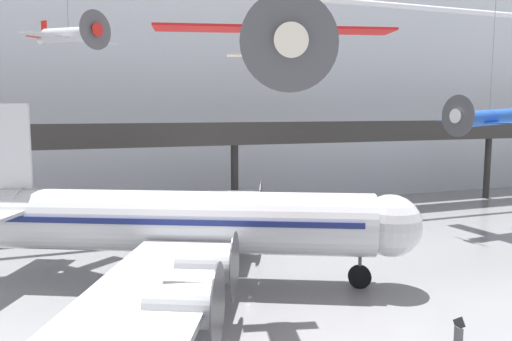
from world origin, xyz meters
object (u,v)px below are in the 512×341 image
object	(u,v)px
suspended_plane_silver_racer	(69,35)
info_sign_pedestal	(459,333)
suspended_plane_cream_biplane	(285,43)
suspended_plane_red_highwing	(274,45)
airliner_silver_main	(182,222)
suspended_plane_blue_trainer	(489,118)

from	to	relation	value
suspended_plane_silver_racer	info_sign_pedestal	size ratio (longest dim) A/B	4.97
suspended_plane_silver_racer	suspended_plane_cream_biplane	bearing A→B (deg)	68.33
info_sign_pedestal	suspended_plane_red_highwing	bearing A→B (deg)	155.68
airliner_silver_main	suspended_plane_silver_racer	xyz separation A→B (m)	(-5.70, 7.92, 11.33)
suspended_plane_cream_biplane	suspended_plane_blue_trainer	xyz separation A→B (m)	(14.17, -9.33, -6.47)
suspended_plane_cream_biplane	info_sign_pedestal	world-z (taller)	suspended_plane_cream_biplane
info_sign_pedestal	suspended_plane_blue_trainer	bearing A→B (deg)	45.03
suspended_plane_silver_racer	info_sign_pedestal	bearing A→B (deg)	-0.08
airliner_silver_main	suspended_plane_red_highwing	bearing A→B (deg)	-48.33
suspended_plane_blue_trainer	info_sign_pedestal	distance (m)	24.40
suspended_plane_red_highwing	info_sign_pedestal	world-z (taller)	suspended_plane_red_highwing
airliner_silver_main	suspended_plane_cream_biplane	world-z (taller)	suspended_plane_cream_biplane
suspended_plane_cream_biplane	suspended_plane_red_highwing	distance (m)	23.54
suspended_plane_blue_trainer	suspended_plane_red_highwing	bearing A→B (deg)	22.46
suspended_plane_blue_trainer	suspended_plane_silver_racer	size ratio (longest dim) A/B	1.84
suspended_plane_red_highwing	suspended_plane_silver_racer	world-z (taller)	suspended_plane_silver_racer
suspended_plane_red_highwing	airliner_silver_main	bearing A→B (deg)	-149.86
suspended_plane_blue_trainer	info_sign_pedestal	xyz separation A→B (m)	(-16.60, -15.49, -8.93)
suspended_plane_cream_biplane	suspended_plane_silver_racer	xyz separation A→B (m)	(-17.77, -5.27, -0.93)
suspended_plane_silver_racer	suspended_plane_blue_trainer	bearing A→B (deg)	44.56
suspended_plane_cream_biplane	suspended_plane_silver_racer	world-z (taller)	same
suspended_plane_red_highwing	suspended_plane_silver_racer	size ratio (longest dim) A/B	1.62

